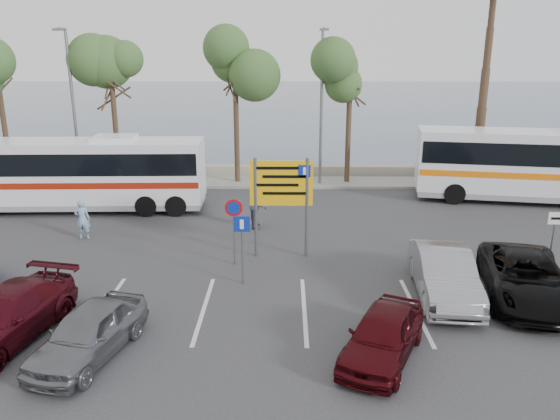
{
  "coord_description": "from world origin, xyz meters",
  "views": [
    {
      "loc": [
        1.16,
        -15.2,
        7.26
      ],
      "look_at": [
        0.96,
        3.0,
        1.79
      ],
      "focal_mm": 35.0,
      "sensor_mm": 36.0,
      "label": 1
    }
  ],
  "objects_px": {
    "car_red": "(383,335)",
    "pedestrian_near": "(82,219)",
    "pedestrian_far": "(258,205)",
    "coach_bus_left": "(81,176)",
    "coach_bus_right": "(543,168)",
    "direction_sign": "(281,191)",
    "street_lamp_right": "(322,100)",
    "car_maroon": "(5,316)",
    "suv_black": "(526,277)",
    "street_lamp_left": "(72,100)",
    "car_silver_b": "(444,274)",
    "car_silver_a": "(89,333)"
  },
  "relations": [
    {
      "from": "car_red",
      "to": "pedestrian_near",
      "type": "bearing_deg",
      "value": 165.75
    },
    {
      "from": "pedestrian_far",
      "to": "coach_bus_left",
      "type": "bearing_deg",
      "value": 75.29
    },
    {
      "from": "coach_bus_right",
      "to": "direction_sign",
      "type": "bearing_deg",
      "value": -149.64
    },
    {
      "from": "street_lamp_right",
      "to": "car_maroon",
      "type": "xyz_separation_m",
      "value": [
        -9.0,
        -16.26,
        -3.95
      ]
    },
    {
      "from": "car_red",
      "to": "suv_black",
      "type": "bearing_deg",
      "value": 59.7
    },
    {
      "from": "street_lamp_left",
      "to": "pedestrian_near",
      "type": "xyz_separation_m",
      "value": [
        3.21,
        -8.52,
        -3.81
      ]
    },
    {
      "from": "street_lamp_left",
      "to": "pedestrian_near",
      "type": "bearing_deg",
      "value": -69.36
    },
    {
      "from": "direction_sign",
      "to": "coach_bus_right",
      "type": "xyz_separation_m",
      "value": [
        12.46,
        7.3,
        -0.73
      ]
    },
    {
      "from": "direction_sign",
      "to": "car_silver_b",
      "type": "height_order",
      "value": "direction_sign"
    },
    {
      "from": "coach_bus_right",
      "to": "car_red",
      "type": "relative_size",
      "value": 3.33
    },
    {
      "from": "car_red",
      "to": "pedestrian_far",
      "type": "bearing_deg",
      "value": 134.59
    },
    {
      "from": "street_lamp_left",
      "to": "suv_black",
      "type": "bearing_deg",
      "value": -36.89
    },
    {
      "from": "coach_bus_right",
      "to": "suv_black",
      "type": "relative_size",
      "value": 2.42
    },
    {
      "from": "street_lamp_right",
      "to": "car_red",
      "type": "bearing_deg",
      "value": -88.32
    },
    {
      "from": "direction_sign",
      "to": "car_red",
      "type": "distance_m",
      "value": 7.37
    },
    {
      "from": "direction_sign",
      "to": "suv_black",
      "type": "xyz_separation_m",
      "value": [
        7.3,
        -3.41,
        -1.74
      ]
    },
    {
      "from": "coach_bus_right",
      "to": "car_silver_b",
      "type": "bearing_deg",
      "value": -125.53
    },
    {
      "from": "pedestrian_near",
      "to": "pedestrian_far",
      "type": "relative_size",
      "value": 0.83
    },
    {
      "from": "pedestrian_far",
      "to": "pedestrian_near",
      "type": "bearing_deg",
      "value": 104.08
    },
    {
      "from": "pedestrian_far",
      "to": "car_silver_a",
      "type": "bearing_deg",
      "value": 161.83
    },
    {
      "from": "coach_bus_left",
      "to": "street_lamp_right",
      "type": "bearing_deg",
      "value": 22.5
    },
    {
      "from": "car_red",
      "to": "direction_sign",
      "type": "bearing_deg",
      "value": 135.74
    },
    {
      "from": "direction_sign",
      "to": "pedestrian_far",
      "type": "height_order",
      "value": "direction_sign"
    },
    {
      "from": "car_silver_a",
      "to": "street_lamp_right",
      "type": "bearing_deg",
      "value": 83.58
    },
    {
      "from": "suv_black",
      "to": "pedestrian_far",
      "type": "bearing_deg",
      "value": 152.81
    },
    {
      "from": "pedestrian_near",
      "to": "car_red",
      "type": "bearing_deg",
      "value": 135.28
    },
    {
      "from": "direction_sign",
      "to": "car_maroon",
      "type": "distance_m",
      "value": 9.35
    },
    {
      "from": "direction_sign",
      "to": "car_red",
      "type": "height_order",
      "value": "direction_sign"
    },
    {
      "from": "car_red",
      "to": "pedestrian_far",
      "type": "relative_size",
      "value": 1.89
    },
    {
      "from": "coach_bus_left",
      "to": "car_maroon",
      "type": "relative_size",
      "value": 2.47
    },
    {
      "from": "car_silver_a",
      "to": "car_red",
      "type": "relative_size",
      "value": 1.03
    },
    {
      "from": "car_silver_a",
      "to": "car_silver_b",
      "type": "xyz_separation_m",
      "value": [
        9.5,
        3.4,
        0.1
      ]
    },
    {
      "from": "street_lamp_left",
      "to": "coach_bus_right",
      "type": "xyz_separation_m",
      "value": [
        23.47,
        -3.02,
        -2.9
      ]
    },
    {
      "from": "street_lamp_right",
      "to": "pedestrian_far",
      "type": "bearing_deg",
      "value": -113.14
    },
    {
      "from": "suv_black",
      "to": "coach_bus_right",
      "type": "bearing_deg",
      "value": 76.02
    },
    {
      "from": "coach_bus_left",
      "to": "street_lamp_left",
      "type": "bearing_deg",
      "value": 111.64
    },
    {
      "from": "suv_black",
      "to": "pedestrian_near",
      "type": "distance_m",
      "value": 15.97
    },
    {
      "from": "street_lamp_right",
      "to": "car_silver_b",
      "type": "xyz_separation_m",
      "value": [
        2.9,
        -13.62,
        -3.87
      ]
    },
    {
      "from": "street_lamp_left",
      "to": "car_silver_a",
      "type": "xyz_separation_m",
      "value": [
        6.4,
        -17.02,
        -3.97
      ]
    },
    {
      "from": "street_lamp_left",
      "to": "car_silver_a",
      "type": "relative_size",
      "value": 2.16
    },
    {
      "from": "car_silver_a",
      "to": "car_silver_b",
      "type": "distance_m",
      "value": 10.09
    },
    {
      "from": "coach_bus_right",
      "to": "car_red",
      "type": "distance_m",
      "value": 17.22
    },
    {
      "from": "direction_sign",
      "to": "car_red",
      "type": "bearing_deg",
      "value": -69.56
    },
    {
      "from": "car_maroon",
      "to": "car_silver_b",
      "type": "bearing_deg",
      "value": 24.61
    },
    {
      "from": "suv_black",
      "to": "pedestrian_near",
      "type": "xyz_separation_m",
      "value": [
        -15.09,
        5.21,
        0.1
      ]
    },
    {
      "from": "street_lamp_left",
      "to": "direction_sign",
      "type": "bearing_deg",
      "value": -43.17
    },
    {
      "from": "coach_bus_left",
      "to": "car_silver_b",
      "type": "distance_m",
      "value": 16.72
    },
    {
      "from": "street_lamp_right",
      "to": "direction_sign",
      "type": "distance_m",
      "value": 10.73
    },
    {
      "from": "car_silver_a",
      "to": "car_maroon",
      "type": "relative_size",
      "value": 0.83
    },
    {
      "from": "street_lamp_right",
      "to": "car_silver_a",
      "type": "height_order",
      "value": "street_lamp_right"
    }
  ]
}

